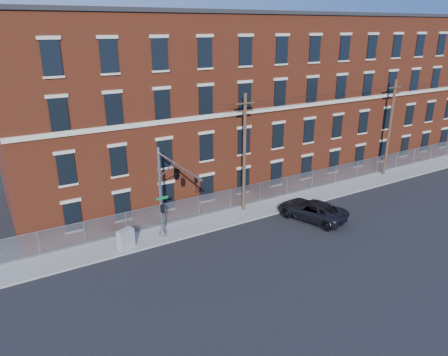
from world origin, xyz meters
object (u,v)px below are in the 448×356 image
traffic_signal_mast (173,180)px  pickup_truck (312,210)px  utility_cabinet (126,239)px  utility_pole_near (244,151)px

traffic_signal_mast → pickup_truck: (11.92, -0.88, -4.59)m
traffic_signal_mast → utility_cabinet: bearing=145.4°
pickup_truck → utility_cabinet: bearing=-30.4°
traffic_signal_mast → utility_cabinet: size_ratio=4.78×
pickup_truck → utility_cabinet: pickup_truck is taller
utility_pole_near → pickup_truck: 7.38m
pickup_truck → utility_cabinet: size_ratio=3.94×
traffic_signal_mast → pickup_truck: bearing=-4.2°
utility_pole_near → pickup_truck: utility_pole_near is taller
traffic_signal_mast → utility_cabinet: traffic_signal_mast is taller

